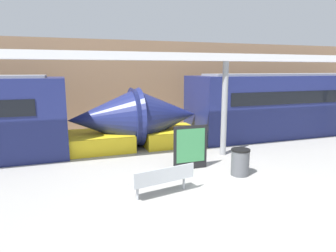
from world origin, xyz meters
TOP-DOWN VIEW (x-y plane):
  - ground_plane at (0.00, 0.00)m, footprint 60.00×60.00m
  - station_wall at (0.00, 10.30)m, footprint 56.00×0.20m
  - train_left at (7.58, 6.41)m, footprint 17.10×2.93m
  - bench_near at (-1.42, 0.86)m, footprint 1.90×0.80m
  - trash_bin at (1.46, 1.55)m, footprint 0.61×0.61m
  - poster_board at (0.16, 2.64)m, footprint 1.22×0.07m
  - support_column_near at (2.13, 3.86)m, footprint 0.23×0.23m
  - canopy_beam at (2.13, 3.86)m, footprint 28.00×0.60m

SIDE VIEW (x-z plane):
  - ground_plane at x=0.00m, z-range 0.00..0.00m
  - trash_bin at x=1.46m, z-range 0.00..0.88m
  - bench_near at x=-1.42m, z-range 0.08..0.90m
  - poster_board at x=0.16m, z-range 0.01..1.55m
  - train_left at x=7.58m, z-range -0.10..3.10m
  - support_column_near at x=2.13m, z-range 0.00..3.73m
  - station_wall at x=0.00m, z-range 0.00..5.00m
  - canopy_beam at x=2.13m, z-range 3.73..4.01m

